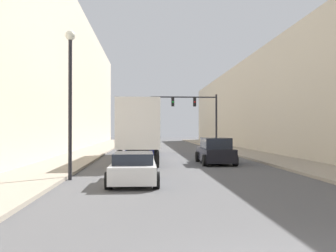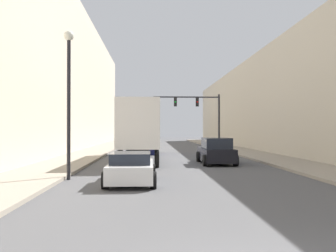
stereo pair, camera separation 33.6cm
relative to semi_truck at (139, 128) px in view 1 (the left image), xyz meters
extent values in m
cube|color=gray|center=(9.62, 7.72, -2.20)|extent=(3.33, 80.00, 0.15)
cube|color=gray|center=(-4.68, 7.72, -2.20)|extent=(3.33, 80.00, 0.15)
cube|color=#BCB29E|center=(14.28, 7.72, 2.67)|extent=(6.00, 80.00, 9.90)
cube|color=beige|center=(-9.35, 7.72, 5.31)|extent=(6.00, 80.00, 15.17)
cube|color=silver|center=(0.00, -1.03, 0.27)|extent=(2.49, 11.30, 2.90)
cube|color=black|center=(0.00, -1.03, -1.33)|extent=(1.24, 11.30, 0.24)
cube|color=navy|center=(0.00, 5.80, -0.96)|extent=(2.49, 2.36, 2.63)
cylinder|color=black|center=(-1.09, -5.48, -1.78)|extent=(0.25, 1.00, 1.00)
cylinder|color=black|center=(1.09, -5.48, -1.78)|extent=(0.25, 1.00, 1.00)
cylinder|color=black|center=(-1.09, -4.28, -1.78)|extent=(0.25, 1.00, 1.00)
cylinder|color=black|center=(1.09, -4.28, -1.78)|extent=(0.25, 1.00, 1.00)
cylinder|color=black|center=(-1.09, 5.80, -1.78)|extent=(0.25, 1.00, 1.00)
cylinder|color=black|center=(1.09, 5.80, -1.78)|extent=(0.25, 1.00, 1.00)
cube|color=silver|center=(-0.07, -11.64, -1.77)|extent=(1.77, 4.25, 0.67)
cube|color=#1E232D|center=(-0.07, -11.86, -1.22)|extent=(1.56, 2.34, 0.43)
cylinder|color=black|center=(-0.95, -10.22, -1.96)|extent=(0.25, 0.64, 0.64)
cylinder|color=black|center=(0.82, -10.22, -1.96)|extent=(0.25, 0.64, 0.64)
cylinder|color=black|center=(-0.95, -13.17, -1.96)|extent=(0.25, 0.64, 0.64)
cylinder|color=black|center=(0.82, -13.17, -1.96)|extent=(0.25, 0.64, 0.64)
cube|color=black|center=(4.91, -3.33, -1.68)|extent=(1.84, 4.40, 0.81)
cube|color=#1E232D|center=(4.91, -3.55, -0.94)|extent=(1.62, 2.42, 0.67)
cylinder|color=black|center=(3.99, -1.83, -1.93)|extent=(0.25, 0.70, 0.70)
cylinder|color=black|center=(5.83, -1.83, -1.93)|extent=(0.25, 0.70, 0.70)
cylinder|color=black|center=(3.99, -4.93, -1.93)|extent=(0.25, 0.70, 0.70)
cylinder|color=black|center=(5.83, -4.93, -1.93)|extent=(0.25, 0.70, 0.70)
cylinder|color=black|center=(7.81, 11.21, 0.64)|extent=(0.20, 0.20, 5.83)
cube|color=black|center=(4.42, 11.21, 3.26)|extent=(6.78, 0.12, 0.12)
cube|color=black|center=(5.55, 11.21, 2.75)|extent=(0.30, 0.24, 0.90)
sphere|color=red|center=(5.55, 11.07, 2.75)|extent=(0.18, 0.18, 0.18)
cube|color=black|center=(3.29, 11.21, 2.75)|extent=(0.30, 0.24, 0.90)
sphere|color=green|center=(3.29, 11.07, 2.75)|extent=(0.18, 0.18, 0.18)
cylinder|color=black|center=(-2.87, -10.54, 0.81)|extent=(0.16, 0.16, 6.18)
sphere|color=silver|center=(-2.87, -10.54, 4.05)|extent=(0.44, 0.44, 0.44)
camera|label=1|loc=(0.38, -27.10, -0.06)|focal=40.00mm
camera|label=2|loc=(0.72, -27.12, -0.06)|focal=40.00mm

